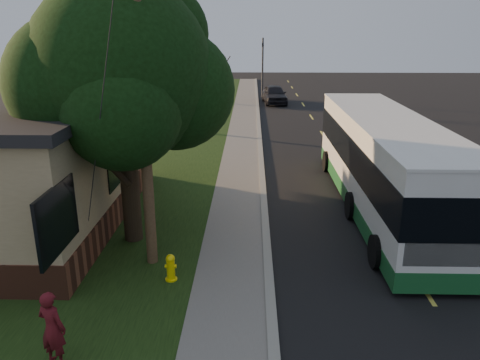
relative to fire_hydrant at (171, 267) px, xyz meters
name	(u,v)px	position (x,y,z in m)	size (l,w,h in m)	color
ground	(269,283)	(2.60, 0.00, -0.43)	(120.00, 120.00, 0.00)	black
road	(347,172)	(6.60, 10.00, -0.43)	(8.00, 80.00, 0.01)	black
curb	(262,171)	(2.60, 10.00, -0.37)	(0.25, 80.00, 0.12)	gray
sidewalk	(240,171)	(1.60, 10.00, -0.39)	(2.00, 80.00, 0.08)	slate
grass_verge	(166,170)	(-1.90, 10.00, -0.40)	(5.00, 80.00, 0.07)	black
fire_hydrant	(171,267)	(0.00, 0.00, 0.00)	(0.32, 0.32, 0.74)	yellow
utility_pole	(142,102)	(-0.71, 0.99, 4.20)	(2.86, 3.21, 9.07)	#473321
leafy_tree	(124,74)	(-1.57, 2.65, 4.73)	(6.30, 6.00, 7.80)	black
bare_tree_near	(203,100)	(-0.90, 18.00, 1.72)	(1.38, 1.21, 4.31)	black
bare_tree_far	(223,81)	(-0.40, 30.00, 1.57)	(1.38, 1.21, 4.03)	black
traffic_signal	(263,64)	(3.10, 34.00, 2.73)	(0.18, 0.22, 5.50)	#2D2D30
transit_bus	(384,161)	(6.95, 5.54, 1.38)	(2.91, 12.60, 3.41)	silver
skateboarder	(52,328)	(-1.76, -3.27, 0.44)	(0.59, 0.38, 1.61)	#531017
dumpster	(61,179)	(-5.54, 6.75, 0.22)	(1.61, 1.40, 1.22)	black
distant_car	(274,94)	(4.10, 30.59, 0.36)	(1.88, 4.68, 1.59)	black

